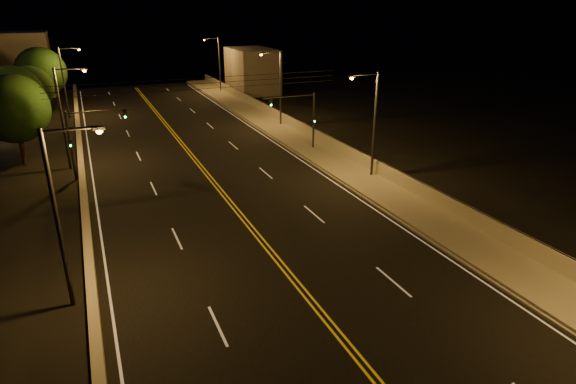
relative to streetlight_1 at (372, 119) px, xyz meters
name	(u,v)px	position (x,y,z in m)	size (l,w,h in m)	color
road	(247,223)	(-11.50, -4.08, -4.83)	(18.00, 120.00, 0.02)	black
sidewalk	(390,196)	(-0.70, -4.08, -4.69)	(3.60, 120.00, 0.30)	gray
curb	(368,201)	(-2.57, -4.08, -4.76)	(0.14, 120.00, 0.15)	gray
parapet_wall	(410,184)	(0.95, -4.08, -4.04)	(0.30, 120.00, 1.00)	#A59F89
jersey_barrier	(88,244)	(-20.83, -4.08, -4.42)	(0.45, 120.00, 0.84)	#A59F89
distant_building_right	(252,71)	(5.00, 42.10, -1.53)	(6.00, 10.00, 6.62)	gray
distant_building_left	(22,64)	(-27.50, 52.94, -0.25)	(8.00, 8.00, 9.18)	gray
parapet_rail	(411,177)	(0.95, -4.08, -3.51)	(0.06, 0.06, 120.00)	black
lane_markings	(247,223)	(-11.50, -4.16, -4.82)	(17.32, 116.00, 0.00)	silver
streetlight_1	(372,119)	(0.00, 0.00, 0.00)	(2.55, 0.28, 8.29)	#2D2D33
streetlight_2	(278,83)	(0.00, 18.95, 0.00)	(2.55, 0.28, 8.29)	#2D2D33
streetlight_3	(217,61)	(0.00, 43.77, 0.00)	(2.55, 0.28, 8.29)	#2D2D33
streetlight_4	(63,207)	(-21.40, -9.39, 0.00)	(2.55, 0.28, 8.29)	#2D2D33
streetlight_5	(65,111)	(-21.40, 12.07, 0.00)	(2.55, 0.28, 8.29)	#2D2D33
streetlight_6	(66,77)	(-21.40, 33.11, 0.00)	(2.55, 0.28, 8.29)	#2D2D33
traffic_signal_right	(303,115)	(-1.57, 8.92, -1.34)	(5.11, 0.31, 5.44)	#2D2D33
traffic_signal_left	(84,135)	(-20.22, 8.92, -1.34)	(5.11, 0.31, 5.44)	#2D2D33
overhead_wires	(203,83)	(-11.50, 5.42, 2.56)	(22.00, 0.03, 0.83)	black
tree_0	(14,109)	(-25.29, 14.66, 0.01)	(5.67, 5.67, 7.69)	black
tree_1	(13,96)	(-25.94, 21.39, -0.01)	(5.66, 5.66, 7.67)	black
tree_2	(30,89)	(-25.13, 30.29, -0.64)	(4.92, 4.92, 6.66)	black
tree_3	(41,72)	(-24.18, 36.94, 0.30)	(6.01, 6.01, 8.15)	black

